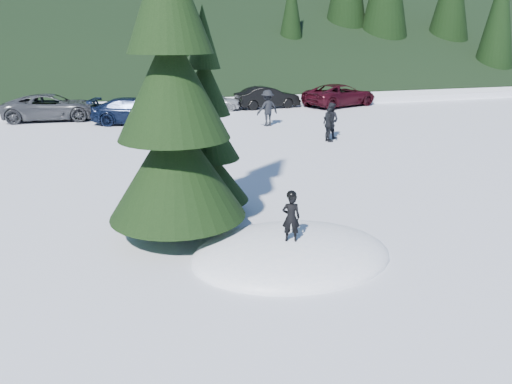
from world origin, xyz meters
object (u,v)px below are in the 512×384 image
object	(u,v)px
child_skier	(291,218)
car_2	(52,107)
adult_1	(329,124)
car_5	(267,97)
car_4	(213,100)
adult_0	(331,120)
spruce_short	(206,138)
car_6	(340,95)
spruce_tall	(173,98)
car_3	(137,111)
adult_2	(267,108)

from	to	relation	value
child_skier	car_2	world-z (taller)	child_skier
adult_1	car_5	xyz separation A→B (m)	(0.71, 11.02, -0.09)
car_4	adult_0	bearing A→B (deg)	-145.66
spruce_short	car_2	world-z (taller)	spruce_short
spruce_short	car_4	world-z (taller)	spruce_short
car_4	car_6	bearing A→B (deg)	-78.29
child_skier	car_2	distance (m)	22.07
child_skier	adult_1	xyz separation A→B (m)	(6.09, 11.17, -0.21)
spruce_tall	car_3	distance (m)	16.64
car_4	spruce_tall	bearing A→B (deg)	-178.26
spruce_tall	car_5	distance (m)	22.16
car_2	car_4	xyz separation A→B (m)	(9.50, 1.18, -0.13)
adult_2	adult_0	bearing A→B (deg)	102.42
adult_1	car_3	distance (m)	10.79
adult_1	spruce_short	bearing A→B (deg)	132.88
car_4	car_5	bearing A→B (deg)	-76.10
adult_1	adult_0	bearing A→B (deg)	-33.50
spruce_short	car_4	bearing A→B (deg)	77.21
spruce_tall	adult_1	world-z (taller)	spruce_tall
child_skier	adult_1	bearing A→B (deg)	-100.75
child_skier	adult_0	bearing A→B (deg)	-100.79
spruce_short	adult_2	world-z (taller)	spruce_short
spruce_short	car_4	distance (m)	19.43
child_skier	car_4	distance (m)	22.57
child_skier	car_4	world-z (taller)	child_skier
car_4	car_6	xyz separation A→B (m)	(8.57, -0.69, 0.13)
spruce_tall	car_6	distance (m)	24.14
spruce_tall	adult_0	world-z (taller)	spruce_tall
car_3	adult_2	bearing A→B (deg)	-94.39
child_skier	car_6	distance (m)	24.64
car_2	car_4	size ratio (longest dim) A/B	1.48
car_4	car_5	xyz separation A→B (m)	(3.59, -0.15, 0.09)
spruce_short	adult_2	size ratio (longest dim) A/B	2.86
car_2	car_6	distance (m)	18.08
adult_2	car_4	distance (m)	6.64
car_4	car_5	size ratio (longest dim) A/B	0.85
adult_2	car_3	size ratio (longest dim) A/B	0.39
adult_2	car_6	size ratio (longest dim) A/B	0.35
adult_2	car_6	world-z (taller)	adult_2
spruce_tall	car_5	world-z (taller)	spruce_tall
adult_0	car_4	xyz separation A→B (m)	(-3.35, 10.33, -0.21)
adult_1	car_3	size ratio (longest dim) A/B	0.33
adult_0	car_3	distance (m)	10.61
adult_1	car_3	world-z (taller)	adult_1
child_skier	car_2	size ratio (longest dim) A/B	0.20
adult_0	child_skier	bearing A→B (deg)	117.49
adult_1	car_4	size ratio (longest dim) A/B	0.44
adult_0	adult_2	xyz separation A→B (m)	(-1.84, 3.86, 0.12)
adult_1	car_2	xyz separation A→B (m)	(-12.39, 9.98, -0.05)
spruce_short	car_2	bearing A→B (deg)	106.42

